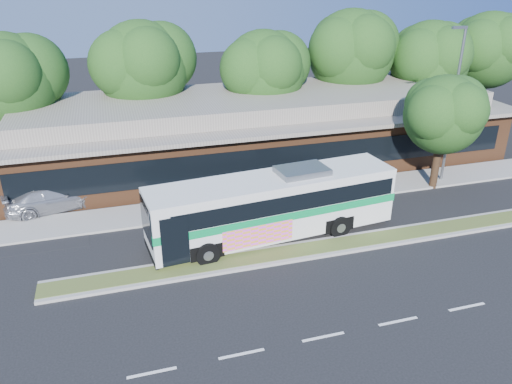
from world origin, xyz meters
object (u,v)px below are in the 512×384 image
transit_bus (274,201)px  sidewalk_tree (448,112)px  sedan (54,197)px  lamp_post (453,102)px

transit_bus → sidewalk_tree: 11.94m
sedan → sidewalk_tree: (21.61, -3.20, 3.80)m
lamp_post → transit_bus: size_ratio=0.75×
transit_bus → sidewalk_tree: bearing=9.3°
lamp_post → sedan: size_ratio=1.80×
lamp_post → sedan: lamp_post is taller
transit_bus → sidewalk_tree: size_ratio=1.83×
lamp_post → sidewalk_tree: 1.00m
lamp_post → sedan: bearing=173.4°
lamp_post → transit_bus: (-11.96, -3.60, -3.03)m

